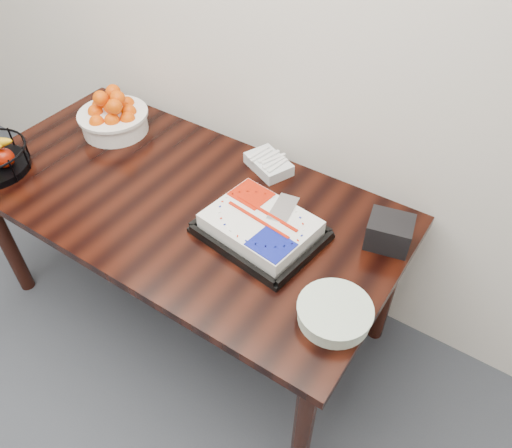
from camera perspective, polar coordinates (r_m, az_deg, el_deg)
The scene contains 6 objects.
table at distance 2.08m, azimuth -8.65°, elevation 1.41°, with size 1.80×0.90×0.75m.
cake_tray at distance 1.81m, azimuth 0.54°, elevation -0.34°, with size 0.47×0.39×0.09m.
tangerine_bowl at distance 2.42m, azimuth -16.04°, elevation 11.94°, with size 0.32×0.32×0.20m.
plate_stack at distance 1.60m, azimuth 8.95°, elevation -10.04°, with size 0.24×0.24×0.06m.
fork_bag at distance 2.12m, azimuth 1.45°, elevation 6.93°, with size 0.23×0.20×0.06m.
napkin_box at distance 1.84m, azimuth 14.98°, elevation -0.90°, with size 0.15×0.13×0.11m, color black.
Camera 1 is at (1.10, 0.92, 2.06)m, focal length 35.00 mm.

